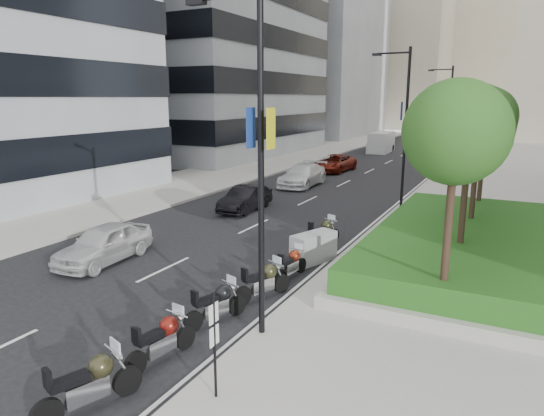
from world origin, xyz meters
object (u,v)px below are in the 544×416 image
Objects in this scene: car_d at (334,163)px; motorcycle_4 at (291,264)px; motorcycle_1 at (162,339)px; parking_sign at (214,340)px; car_a at (104,243)px; lamp_post_2 at (448,112)px; motorcycle_6 at (323,233)px; motorcycle_3 at (264,281)px; delivery_van at (381,143)px; car_b at (245,199)px; motorcycle_0 at (90,383)px; lamp_post_0 at (255,150)px; car_c at (303,175)px; motorcycle_5 at (314,248)px; motorcycle_2 at (217,304)px; lamp_post_1 at (403,121)px.

motorcycle_4 is at bearing -69.48° from car_d.
car_d reaches higher than motorcycle_1.
parking_sign is 0.57× the size of car_a.
lamp_post_2 is 4.23× the size of motorcycle_6.
motorcycle_3 is at bearing -91.77° from lamp_post_2.
car_a is at bearing -91.98° from delivery_van.
car_b is (-8.42, 15.83, -0.75)m from parking_sign.
car_a is at bearing 64.01° from motorcycle_0.
motorcycle_4 is at bearing -91.83° from lamp_post_2.
lamp_post_0 is 1.64× the size of car_c.
parking_sign is 2.41m from motorcycle_1.
motorcycle_3 is at bearing -70.73° from car_d.
car_b is 0.81× the size of car_d.
lamp_post_2 reaches higher than motorcycle_0.
car_b is at bearing 46.57° from motorcycle_4.
motorcycle_0 is 2.20m from motorcycle_1.
motorcycle_5 is at bearing -81.49° from delivery_van.
car_a is 10.20m from car_b.
car_c reaches higher than motorcycle_1.
motorcycle_6 is (0.01, 8.34, 0.01)m from motorcycle_2.
parking_sign is 50.07m from delivery_van.
lamp_post_1 reaches higher than car_b.
motorcycle_6 is 0.41× the size of car_d.
motorcycle_6 is (-0.41, 4.16, 0.06)m from motorcycle_4.
lamp_post_0 is 23.48m from car_c.
car_b is 33.39m from delivery_van.
motorcycle_3 is at bearing 107.39° from parking_sign.
lamp_post_2 is 29.05m from motorcycle_5.
lamp_post_1 is 11.62m from motorcycle_5.
motorcycle_2 is at bearing 18.76° from motorcycle_0.
motorcycle_1 is at bearing -163.31° from motorcycle_5.
car_c reaches higher than motorcycle_4.
car_c is at bearing 36.27° from motorcycle_2.
motorcycle_4 is (-0.98, -30.63, -4.54)m from lamp_post_2.
motorcycle_3 is at bearing -6.26° from car_a.
lamp_post_1 is at bearing 25.99° from car_b.
car_a is (-6.89, -5.89, 0.16)m from motorcycle_6.
motorcycle_3 is 4.00m from motorcycle_5.
parking_sign is 3.89m from motorcycle_2.
delivery_van is at bearing 100.69° from parking_sign.
car_d is at bearing 21.49° from motorcycle_1.
lamp_post_1 is at bearing -51.95° from car_d.
motorcycle_0 is 1.07× the size of motorcycle_5.
car_b reaches higher than motorcycle_3.
car_b is (0.51, 10.19, -0.05)m from car_a.
delivery_van is (-8.63, 11.20, -3.97)m from lamp_post_2.
delivery_van is (-7.72, 39.88, 0.50)m from motorcycle_5.
motorcycle_3 is at bearing -156.38° from motorcycle_6.
motorcycle_1 is at bearing -69.39° from car_b.
motorcycle_0 is at bearing -84.42° from delivery_van.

